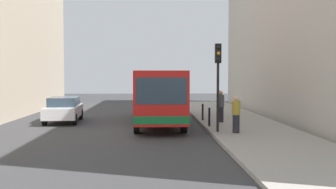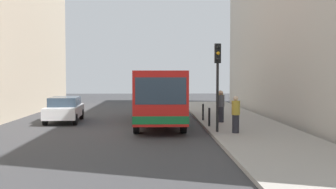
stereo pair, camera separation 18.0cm
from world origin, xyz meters
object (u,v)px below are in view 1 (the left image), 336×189
at_px(pedestrian_near_signal, 236,114).
at_px(bollard_mid, 203,112).
at_px(pedestrian_mid_sidewalk, 221,106).
at_px(car_beside_bus, 64,109).
at_px(pedestrian_far_sidewalk, 220,103).
at_px(bus, 158,93).
at_px(traffic_light, 218,71).
at_px(bollard_near, 209,117).

bearing_deg(pedestrian_near_signal, bollard_mid, -163.08).
xyz_separation_m(bollard_mid, pedestrian_near_signal, (0.88, -5.27, 0.37)).
relative_size(bollard_mid, pedestrian_mid_sidewalk, 0.54).
bearing_deg(pedestrian_near_signal, pedestrian_mid_sidewalk, -172.60).
relative_size(car_beside_bus, pedestrian_far_sidewalk, 2.77).
height_order(car_beside_bus, bollard_mid, car_beside_bus).
xyz_separation_m(bus, bollard_mid, (2.62, 0.21, -1.10)).
distance_m(bus, traffic_light, 5.55).
bearing_deg(pedestrian_far_sidewalk, pedestrian_near_signal, 51.37).
xyz_separation_m(bus, pedestrian_mid_sidewalk, (3.50, -0.85, -0.69)).
bearing_deg(bollard_mid, bollard_near, -90.00).
xyz_separation_m(bus, car_beside_bus, (-5.55, 0.82, -0.94)).
bearing_deg(pedestrian_mid_sidewalk, bollard_near, -13.18).
distance_m(car_beside_bus, pedestrian_near_signal, 10.80).
bearing_deg(pedestrian_far_sidewalk, bollard_near, 41.25).
bearing_deg(bollard_near, bus, 135.38).
distance_m(traffic_light, pedestrian_far_sidewalk, 8.34).
xyz_separation_m(traffic_light, pedestrian_mid_sidewalk, (0.78, 3.82, -1.97)).
height_order(traffic_light, pedestrian_far_sidewalk, traffic_light).
relative_size(traffic_light, pedestrian_mid_sidewalk, 2.32).
bearing_deg(bollard_mid, bus, -175.38).
bearing_deg(pedestrian_far_sidewalk, pedestrian_mid_sidewalk, 47.08).
height_order(bollard_near, pedestrian_far_sidewalk, pedestrian_far_sidewalk).
distance_m(bollard_mid, pedestrian_near_signal, 5.36).
height_order(car_beside_bus, pedestrian_near_signal, pedestrian_near_signal).
relative_size(bus, bollard_mid, 11.63).
height_order(car_beside_bus, pedestrian_far_sidewalk, pedestrian_far_sidewalk).
bearing_deg(traffic_light, pedestrian_mid_sidewalk, 78.41).
distance_m(car_beside_bus, traffic_light, 10.17).
bearing_deg(pedestrian_near_signal, bollard_near, -152.98).
relative_size(pedestrian_mid_sidewalk, pedestrian_far_sidewalk, 1.09).
bearing_deg(bus, pedestrian_far_sidewalk, -142.07).
bearing_deg(bus, pedestrian_mid_sidewalk, 165.77).
relative_size(bollard_mid, pedestrian_near_signal, 0.56).
xyz_separation_m(bollard_near, pedestrian_far_sidewalk, (1.51, 5.87, 0.33)).
height_order(traffic_light, pedestrian_mid_sidewalk, traffic_light).
distance_m(car_beside_bus, bollard_near, 8.85).
bearing_deg(bus, car_beside_bus, -9.03).
xyz_separation_m(pedestrian_near_signal, pedestrian_mid_sidewalk, (0.00, 4.22, 0.04)).
bearing_deg(bollard_mid, pedestrian_mid_sidewalk, -50.10).
height_order(bollard_near, bollard_mid, same).
distance_m(traffic_light, bollard_mid, 5.43).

